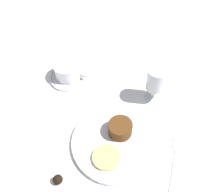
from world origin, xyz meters
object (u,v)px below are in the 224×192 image
dinner_plate (117,141)px  dessert_cake (120,128)px  wine_glass (156,81)px  fork (176,155)px  coffee_cup (68,70)px

dinner_plate → dessert_cake: bearing=91.7°
wine_glass → fork: wine_glass is taller
dinner_plate → wine_glass: bearing=74.4°
wine_glass → dessert_cake: bearing=-108.4°
dinner_plate → coffee_cup: bearing=142.6°
dinner_plate → wine_glass: (0.06, 0.20, 0.08)m
coffee_cup → dinner_plate: bearing=-37.4°
dinner_plate → wine_glass: size_ratio=2.01×
fork → dessert_cake: bearing=176.2°
coffee_cup → wine_glass: bearing=2.1°
dinner_plate → coffee_cup: coffee_cup is taller
coffee_cup → dessert_cake: 0.29m
coffee_cup → dessert_cake: coffee_cup is taller
dinner_plate → coffee_cup: 0.31m
dessert_cake → fork: bearing=-3.8°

